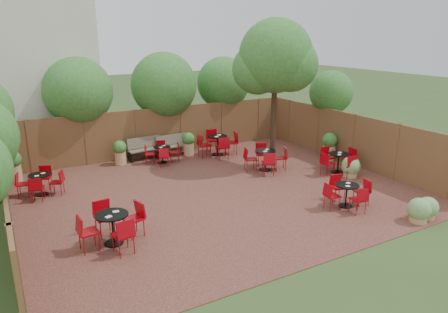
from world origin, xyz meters
TOP-DOWN VIEW (x-y plane):
  - ground at (0.00, 0.00)m, footprint 80.00×80.00m
  - courtyard_paving at (0.00, 0.00)m, footprint 12.00×10.00m
  - fence_back at (0.00, 5.00)m, footprint 12.00×0.08m
  - fence_left at (-6.00, 0.00)m, footprint 0.08×10.00m
  - fence_right at (6.00, 0.00)m, footprint 0.08×10.00m
  - neighbour_building at (-4.50, 8.00)m, footprint 5.00×4.00m
  - overhang_foliage at (-1.69, 3.84)m, footprint 15.34×10.46m
  - courtyard_tree at (3.24, 1.45)m, footprint 2.82×2.73m
  - park_bench_left at (-0.79, 4.62)m, footprint 1.49×0.61m
  - park_bench_right at (0.40, 4.62)m, footprint 1.41×0.54m
  - bistro_tables at (0.56, 0.85)m, footprint 11.26×8.18m
  - planters at (-0.22, 3.26)m, footprint 11.91×4.07m
  - low_shrubs at (4.33, -3.13)m, footprint 1.77×4.25m

SIDE VIEW (x-z plane):
  - ground at x=0.00m, z-range 0.00..0.00m
  - courtyard_paving at x=0.00m, z-range 0.00..0.02m
  - low_shrubs at x=4.33m, z-range -0.02..0.72m
  - bistro_tables at x=0.56m, z-range -0.02..0.93m
  - park_bench_right at x=0.40m, z-range 0.03..0.89m
  - park_bench_left at x=-0.79m, z-range 0.03..0.93m
  - planters at x=-0.22m, z-range 0.03..1.15m
  - fence_back at x=0.00m, z-range 0.00..2.00m
  - fence_left at x=-6.00m, z-range 0.00..2.00m
  - fence_right at x=6.00m, z-range 0.00..2.00m
  - overhang_foliage at x=-1.69m, z-range 1.34..4.12m
  - courtyard_tree at x=3.24m, z-range 1.25..6.75m
  - neighbour_building at x=-4.50m, z-range 0.00..8.00m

